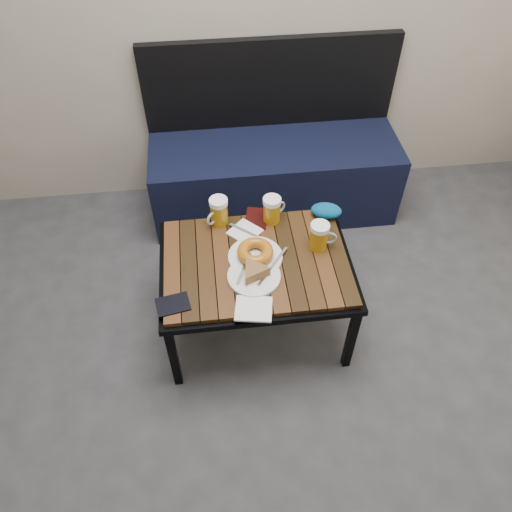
{
  "coord_description": "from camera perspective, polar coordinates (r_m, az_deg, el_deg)",
  "views": [
    {
      "loc": [
        -0.11,
        -0.54,
        2.09
      ],
      "look_at": [
        0.06,
        0.89,
        0.5
      ],
      "focal_mm": 35.0,
      "sensor_mm": 36.0,
      "label": 1
    }
  ],
  "objects": [
    {
      "name": "bench",
      "position": [
        2.96,
        2.03,
        9.93
      ],
      "size": [
        1.4,
        0.5,
        0.95
      ],
      "color": "black",
      "rests_on": "ground"
    },
    {
      "name": "plate_bagel",
      "position": [
        2.15,
        -0.08,
        0.23
      ],
      "size": [
        0.27,
        0.29,
        0.07
      ],
      "color": "white",
      "rests_on": "cafe_table"
    },
    {
      "name": "plate_pie",
      "position": [
        2.08,
        -0.23,
        -2.02
      ],
      "size": [
        0.22,
        0.22,
        0.06
      ],
      "color": "white",
      "rests_on": "cafe_table"
    },
    {
      "name": "napkin_left",
      "position": [
        2.28,
        -1.29,
        2.78
      ],
      "size": [
        0.18,
        0.18,
        0.01
      ],
      "rotation": [
        0.0,
        0.0,
        0.78
      ],
      "color": "white",
      "rests_on": "cafe_table"
    },
    {
      "name": "beer_mug_right",
      "position": [
        2.19,
        7.28,
        2.29
      ],
      "size": [
        0.12,
        0.09,
        0.13
      ],
      "rotation": [
        0.0,
        0.0,
        -0.13
      ],
      "color": "#A6740D",
      "rests_on": "cafe_table"
    },
    {
      "name": "beer_mug_left",
      "position": [
        2.29,
        -4.3,
        5.12
      ],
      "size": [
        0.12,
        0.12,
        0.14
      ],
      "rotation": [
        0.0,
        0.0,
        3.9
      ],
      "color": "#A6740D",
      "rests_on": "cafe_table"
    },
    {
      "name": "knit_pouch",
      "position": [
        2.36,
        8.03,
        5.16
      ],
      "size": [
        0.16,
        0.13,
        0.06
      ],
      "primitive_type": "ellipsoid",
      "rotation": [
        0.0,
        0.0,
        -0.27
      ],
      "color": "navy",
      "rests_on": "cafe_table"
    },
    {
      "name": "napkin_right",
      "position": [
        1.99,
        -0.27,
        -6.06
      ],
      "size": [
        0.17,
        0.15,
        0.01
      ],
      "rotation": [
        0.0,
        0.0,
        -0.18
      ],
      "color": "white",
      "rests_on": "cafe_table"
    },
    {
      "name": "cafe_table",
      "position": [
        2.2,
        -0.0,
        -1.26
      ],
      "size": [
        0.84,
        0.62,
        0.47
      ],
      "color": "black",
      "rests_on": "ground"
    },
    {
      "name": "passport_burgundy",
      "position": [
        2.34,
        0.05,
        4.35
      ],
      "size": [
        0.13,
        0.16,
        0.01
      ],
      "primitive_type": "cube",
      "rotation": [
        0.0,
        0.0,
        -0.23
      ],
      "color": "black",
      "rests_on": "cafe_table"
    },
    {
      "name": "beer_mug_centre",
      "position": [
        2.29,
        1.86,
        5.34
      ],
      "size": [
        0.13,
        0.11,
        0.13
      ],
      "rotation": [
        0.0,
        0.0,
        0.55
      ],
      "color": "#A6740D",
      "rests_on": "cafe_table"
    },
    {
      "name": "passport_navy",
      "position": [
        2.04,
        -9.49,
        -5.47
      ],
      "size": [
        0.15,
        0.12,
        0.01
      ],
      "primitive_type": "cube",
      "rotation": [
        0.0,
        0.0,
        -1.39
      ],
      "color": "black",
      "rests_on": "cafe_table"
    }
  ]
}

